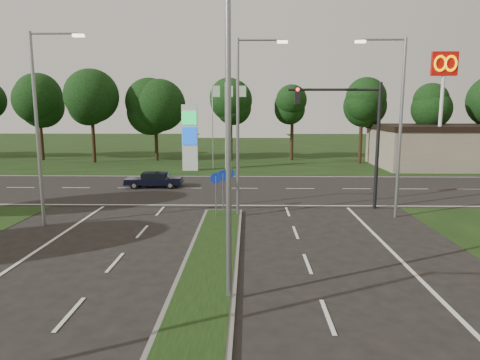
{
  "coord_description": "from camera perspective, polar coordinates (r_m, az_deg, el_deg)",
  "views": [
    {
      "loc": [
        1.36,
        -5.8,
        5.5
      ],
      "look_at": [
        0.95,
        14.34,
        2.2
      ],
      "focal_mm": 32.0,
      "sensor_mm": 36.0,
      "label": 1
    }
  ],
  "objects": [
    {
      "name": "verge_far",
      "position": [
        61.06,
        -0.11,
        4.13
      ],
      "size": [
        160.0,
        50.0,
        0.02
      ],
      "primitive_type": "cube",
      "color": "black",
      "rests_on": "ground"
    },
    {
      "name": "cross_road",
      "position": [
        30.33,
        -1.42,
        -1.15
      ],
      "size": [
        160.0,
        12.0,
        0.02
      ],
      "primitive_type": "cube",
      "color": "black",
      "rests_on": "ground"
    },
    {
      "name": "median_kerb",
      "position": [
        11.29,
        -6.26,
        -19.57
      ],
      "size": [
        2.0,
        26.0,
        0.12
      ],
      "primitive_type": "cube",
      "color": "slate",
      "rests_on": "ground"
    },
    {
      "name": "commercial_building",
      "position": [
        46.75,
        27.44,
        3.96
      ],
      "size": [
        16.0,
        9.0,
        4.0
      ],
      "primitive_type": "cube",
      "color": "gray",
      "rests_on": "ground"
    },
    {
      "name": "streetlight_median_near",
      "position": [
        11.81,
        -0.58,
        7.26
      ],
      "size": [
        2.53,
        0.22,
        9.0
      ],
      "color": "gray",
      "rests_on": "ground"
    },
    {
      "name": "streetlight_median_far",
      "position": [
        21.8,
        0.23,
        8.19
      ],
      "size": [
        2.53,
        0.22,
        9.0
      ],
      "color": "gray",
      "rests_on": "ground"
    },
    {
      "name": "streetlight_left_far",
      "position": [
        22.03,
        -25.05,
        7.34
      ],
      "size": [
        2.53,
        0.22,
        9.0
      ],
      "color": "gray",
      "rests_on": "ground"
    },
    {
      "name": "streetlight_right_far",
      "position": [
        23.03,
        20.2,
        7.69
      ],
      "size": [
        2.53,
        0.22,
        9.0
      ],
      "rotation": [
        0.0,
        0.0,
        3.14
      ],
      "color": "gray",
      "rests_on": "ground"
    },
    {
      "name": "traffic_signal",
      "position": [
        24.51,
        15.04,
        7.01
      ],
      "size": [
        5.1,
        0.42,
        7.0
      ],
      "color": "black",
      "rests_on": "ground"
    },
    {
      "name": "median_signs",
      "position": [
        22.56,
        -2.3,
        -0.37
      ],
      "size": [
        1.16,
        1.76,
        2.38
      ],
      "color": "gray",
      "rests_on": "ground"
    },
    {
      "name": "gas_pylon",
      "position": [
        39.25,
        -6.4,
        5.88
      ],
      "size": [
        5.8,
        1.26,
        8.0
      ],
      "color": "silver",
      "rests_on": "ground"
    },
    {
      "name": "mcdonalds_sign",
      "position": [
        41.35,
        25.49,
        11.86
      ],
      "size": [
        2.2,
        0.47,
        10.4
      ],
      "color": "silver",
      "rests_on": "ground"
    },
    {
      "name": "treeline_far",
      "position": [
        45.77,
        -0.41,
        10.97
      ],
      "size": [
        6.0,
        6.0,
        9.9
      ],
      "color": "black",
      "rests_on": "ground"
    },
    {
      "name": "navy_sedan",
      "position": [
        31.26,
        -11.38,
        0.06
      ],
      "size": [
        4.01,
        1.8,
        1.08
      ],
      "rotation": [
        0.0,
        0.0,
        1.62
      ],
      "color": "black",
      "rests_on": "ground"
    }
  ]
}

